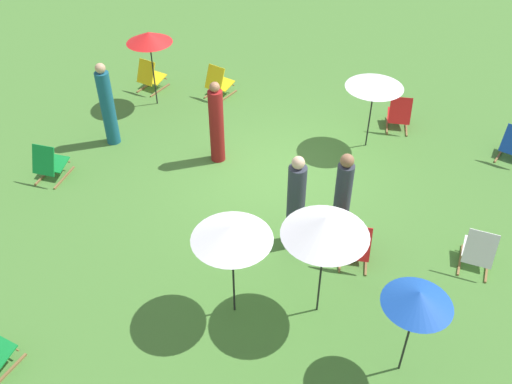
% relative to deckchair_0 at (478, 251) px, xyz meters
% --- Properties ---
extents(ground_plane, '(40.00, 40.00, 0.00)m').
position_rel_deckchair_0_xyz_m(ground_plane, '(3.97, -1.24, -0.37)').
color(ground_plane, '#477A33').
extents(deckchair_0, '(0.50, 0.78, 0.83)m').
position_rel_deckchair_0_xyz_m(deckchair_0, '(0.00, 0.00, 0.00)').
color(deckchair_0, olive).
rests_on(deckchair_0, ground).
extents(deckchair_1, '(0.53, 0.79, 0.83)m').
position_rel_deckchair_0_xyz_m(deckchair_1, '(8.24, 0.38, 0.00)').
color(deckchair_1, olive).
rests_on(deckchair_1, ground).
extents(deckchair_2, '(0.60, 0.83, 0.83)m').
position_rel_deckchair_0_xyz_m(deckchair_2, '(1.96, 0.58, 0.00)').
color(deckchair_2, olive).
rests_on(deckchair_2, ground).
extents(deckchair_5, '(0.65, 0.86, 0.83)m').
position_rel_deckchair_0_xyz_m(deckchair_5, '(6.37, -3.92, 0.00)').
color(deckchair_5, olive).
rests_on(deckchair_5, ground).
extents(deckchair_6, '(0.61, 0.84, 0.83)m').
position_rel_deckchair_0_xyz_m(deckchair_6, '(8.11, -3.62, 0.00)').
color(deckchair_6, olive).
rests_on(deckchair_6, ground).
extents(deckchair_8, '(0.60, 0.83, 0.83)m').
position_rel_deckchair_0_xyz_m(deckchair_8, '(1.92, -3.93, 0.00)').
color(deckchair_8, olive).
rests_on(deckchair_8, ground).
extents(umbrella_0, '(1.06, 1.06, 1.85)m').
position_rel_deckchair_0_xyz_m(umbrella_0, '(7.66, -3.04, 1.35)').
color(umbrella_0, black).
rests_on(umbrella_0, ground).
extents(umbrella_1, '(0.93, 0.93, 1.64)m').
position_rel_deckchair_0_xyz_m(umbrella_1, '(0.89, 2.44, 1.15)').
color(umbrella_1, black).
rests_on(umbrella_1, ground).
extents(umbrella_2, '(1.21, 1.21, 1.67)m').
position_rel_deckchair_0_xyz_m(umbrella_2, '(2.46, -3.00, 1.18)').
color(umbrella_2, black).
rests_on(umbrella_2, ground).
extents(umbrella_3, '(1.26, 1.26, 1.95)m').
position_rel_deckchair_0_xyz_m(umbrella_3, '(2.27, 1.82, 1.42)').
color(umbrella_3, black).
rests_on(umbrella_3, ground).
extents(umbrella_4, '(1.18, 1.18, 1.79)m').
position_rel_deckchair_0_xyz_m(umbrella_4, '(3.49, 2.26, 1.30)').
color(umbrella_4, black).
rests_on(umbrella_4, ground).
extents(person_0, '(0.40, 0.40, 1.90)m').
position_rel_deckchair_0_xyz_m(person_0, '(7.77, -1.22, 0.54)').
color(person_0, '#195972').
rests_on(person_0, ground).
extents(person_1, '(0.38, 0.38, 1.86)m').
position_rel_deckchair_0_xyz_m(person_1, '(3.06, 0.47, 0.51)').
color(person_1, '#333847').
rests_on(person_1, ground).
extents(person_2, '(0.32, 0.32, 1.73)m').
position_rel_deckchair_0_xyz_m(person_2, '(2.37, -0.04, 0.46)').
color(person_2, '#333847').
rests_on(person_2, ground).
extents(person_3, '(0.37, 0.37, 1.83)m').
position_rel_deckchair_0_xyz_m(person_3, '(5.32, -1.40, 0.50)').
color(person_3, maroon).
rests_on(person_3, ground).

